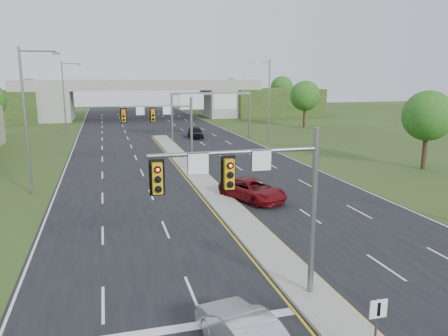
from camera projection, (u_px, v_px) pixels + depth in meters
ground at (310, 295)px, 18.15m from camera, size 240.00×240.00×0.00m
road at (175, 153)px, 51.16m from camera, size 24.00×160.00×0.02m
median at (196, 175)px, 39.82m from camera, size 2.00×54.00×0.16m
lane_markings at (179, 163)px, 45.26m from camera, size 23.72×160.00×0.01m
signal_mast_near at (261, 190)px, 16.51m from camera, size 6.62×0.60×7.00m
signal_mast_far at (167, 123)px, 40.09m from camera, size 6.62×0.60×7.00m
keep_right_sign at (377, 320)px, 13.56m from camera, size 0.60×0.13×2.20m
sign_gantry at (211, 103)px, 61.16m from camera, size 11.58×0.44×6.67m
overpass at (141, 101)px, 92.87m from camera, size 80.00×14.00×8.10m
lightpole_l_mid at (28, 115)px, 32.30m from camera, size 2.85×0.25×11.00m
lightpole_l_far at (65, 95)px, 65.32m from camera, size 2.85×0.25×11.00m
lightpole_r_far at (268, 97)px, 58.06m from camera, size 2.85×0.25×11.00m
tree_r_near at (428, 116)px, 41.64m from camera, size 4.80×4.80×7.60m
tree_r_mid at (305, 96)px, 75.62m from camera, size 5.20×5.20×8.12m
tree_back_b at (29, 91)px, 99.46m from camera, size 5.60×5.60×8.32m
tree_back_c at (231, 89)px, 111.89m from camera, size 5.60×5.60×8.32m
tree_back_d at (282, 88)px, 115.45m from camera, size 6.00×6.00×8.85m
car_silver at (244, 334)px, 14.10m from camera, size 2.38×4.84×1.53m
car_far_a at (253, 190)px, 31.83m from camera, size 4.50×6.15×1.55m
car_far_c at (195, 132)px, 63.75m from camera, size 2.19×4.90×1.64m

